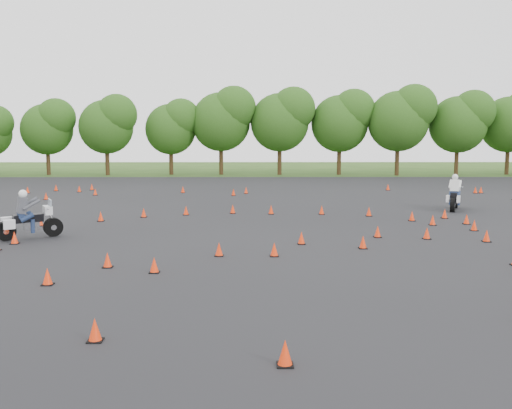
% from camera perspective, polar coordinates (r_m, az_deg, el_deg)
% --- Properties ---
extents(ground, '(140.00, 140.00, 0.00)m').
position_cam_1_polar(ground, '(20.24, 0.07, -4.73)').
color(ground, '#2D5119').
rests_on(ground, ground).
extents(asphalt_pad, '(62.00, 62.00, 0.00)m').
position_cam_1_polar(asphalt_pad, '(26.15, -0.03, -2.08)').
color(asphalt_pad, black).
rests_on(asphalt_pad, ground).
extents(treeline, '(87.14, 32.23, 10.24)m').
position_cam_1_polar(treeline, '(54.72, 1.92, 7.35)').
color(treeline, '#274D16').
rests_on(treeline, ground).
extents(traffic_cones, '(36.02, 33.58, 0.45)m').
position_cam_1_polar(traffic_cones, '(25.68, -0.26, -1.73)').
color(traffic_cones, '#FF330A').
rests_on(traffic_cones, asphalt_pad).
extents(rider_grey, '(2.58, 2.05, 1.98)m').
position_cam_1_polar(rider_grey, '(24.33, -21.75, -0.89)').
color(rider_grey, '#47484F').
rests_on(rider_grey, ground).
extents(rider_white, '(1.79, 2.69, 2.00)m').
position_cam_1_polar(rider_white, '(33.21, 19.25, 1.19)').
color(rider_white, white).
rests_on(rider_white, ground).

